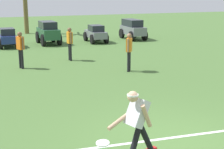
# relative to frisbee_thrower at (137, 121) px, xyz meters

# --- Properties ---
(ground_plane) EXTENTS (80.00, 80.00, 0.00)m
(ground_plane) POSITION_rel_frisbee_thrower_xyz_m (1.07, 0.32, -0.79)
(ground_plane) COLOR #476B32
(field_line_paint) EXTENTS (23.90, 2.18, 0.01)m
(field_line_paint) POSITION_rel_frisbee_thrower_xyz_m (1.07, 0.61, -0.79)
(field_line_paint) COLOR white
(field_line_paint) RESTS_ON ground_plane
(frisbee_thrower) EXTENTS (1.14, 0.48, 1.41)m
(frisbee_thrower) POSITION_rel_frisbee_thrower_xyz_m (0.00, 0.00, 0.00)
(frisbee_thrower) COLOR black
(frisbee_thrower) RESTS_ON ground_plane
(frisbee_in_flight) EXTENTS (0.36, 0.36, 0.05)m
(frisbee_in_flight) POSITION_rel_frisbee_thrower_xyz_m (-0.71, -0.03, -0.33)
(frisbee_in_flight) COLOR white
(teammate_near_sideline) EXTENTS (0.36, 0.44, 1.56)m
(teammate_near_sideline) POSITION_rel_frisbee_thrower_xyz_m (3.01, 6.97, 0.15)
(teammate_near_sideline) COLOR black
(teammate_near_sideline) RESTS_ON ground_plane
(teammate_midfield) EXTENTS (0.21, 0.49, 1.56)m
(teammate_midfield) POSITION_rel_frisbee_thrower_xyz_m (1.36, 10.07, 0.15)
(teammate_midfield) COLOR black
(teammate_midfield) RESTS_ON ground_plane
(teammate_deep) EXTENTS (0.31, 0.48, 1.56)m
(teammate_deep) POSITION_rel_frisbee_thrower_xyz_m (-1.01, 9.15, 0.15)
(teammate_deep) COLOR black
(teammate_deep) RESTS_ON ground_plane
(parked_car_slot_c) EXTENTS (1.11, 2.21, 1.10)m
(parked_car_slot_c) POSITION_rel_frisbee_thrower_xyz_m (-1.00, 15.43, -0.23)
(parked_car_slot_c) COLOR navy
(parked_car_slot_c) RESTS_ON ground_plane
(parked_car_slot_d) EXTENTS (1.22, 2.38, 1.40)m
(parked_car_slot_d) POSITION_rel_frisbee_thrower_xyz_m (1.47, 15.68, -0.05)
(parked_car_slot_d) COLOR #235133
(parked_car_slot_d) RESTS_ON ground_plane
(parked_car_slot_e) EXTENTS (1.14, 2.23, 1.10)m
(parked_car_slot_e) POSITION_rel_frisbee_thrower_xyz_m (4.47, 15.32, -0.23)
(parked_car_slot_e) COLOR slate
(parked_car_slot_e) RESTS_ON ground_plane
(parked_car_slot_f) EXTENTS (1.17, 2.41, 1.34)m
(parked_car_slot_f) POSITION_rel_frisbee_thrower_xyz_m (7.28, 15.74, -0.07)
(parked_car_slot_f) COLOR slate
(parked_car_slot_f) RESTS_ON ground_plane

